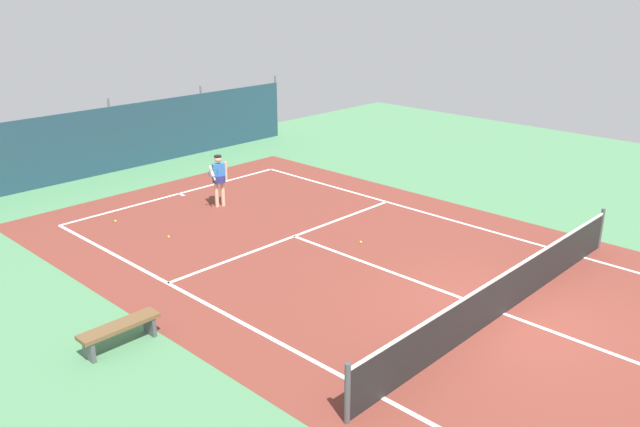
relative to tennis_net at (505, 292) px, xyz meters
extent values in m
plane|color=#4C8456|center=(0.00, 0.00, -0.51)|extent=(36.00, 36.00, 0.00)
cube|color=brown|center=(0.00, 0.00, -0.51)|extent=(11.02, 26.60, 0.01)
cube|color=white|center=(0.00, 11.90, -0.50)|extent=(8.22, 0.10, 0.01)
cube|color=white|center=(-4.11, 0.00, -0.50)|extent=(0.10, 23.80, 0.01)
cube|color=white|center=(4.11, 0.00, -0.50)|extent=(0.10, 23.80, 0.01)
cube|color=white|center=(0.00, 6.40, -0.50)|extent=(8.22, 0.10, 0.01)
cube|color=white|center=(0.00, 0.00, -0.50)|extent=(0.10, 12.80, 0.01)
cube|color=white|center=(0.00, 11.75, -0.50)|extent=(0.10, 0.30, 0.01)
cube|color=black|center=(0.00, 0.00, -0.04)|extent=(9.92, 0.03, 0.95)
cube|color=white|center=(0.00, 0.00, 0.46)|extent=(9.92, 0.04, 0.05)
cylinder|color=#47474C|center=(-5.01, 0.00, 0.04)|extent=(0.10, 0.10, 1.10)
cylinder|color=#47474C|center=(5.01, 0.00, 0.04)|extent=(0.10, 0.10, 1.10)
cube|color=#1E3D4C|center=(0.00, 15.87, 0.69)|extent=(16.22, 0.06, 2.40)
cylinder|color=#595B60|center=(0.00, 15.93, 0.84)|extent=(0.08, 0.08, 2.70)
cylinder|color=#595B60|center=(4.05, 15.93, 0.84)|extent=(0.08, 0.08, 2.70)
cylinder|color=#595B60|center=(8.11, 15.93, 0.84)|extent=(0.08, 0.08, 2.70)
cube|color=#234C1E|center=(0.00, 16.47, 0.04)|extent=(14.60, 0.70, 1.10)
cylinder|color=#D8AD8C|center=(0.28, 9.89, -0.10)|extent=(0.12, 0.12, 0.82)
cylinder|color=#D8AD8C|center=(0.10, 9.96, -0.10)|extent=(0.12, 0.12, 0.82)
cylinder|color=navy|center=(0.19, 9.92, 0.39)|extent=(0.40, 0.40, 0.22)
cube|color=#2D6BB7|center=(0.19, 9.92, 0.59)|extent=(0.41, 0.32, 0.56)
sphere|color=#D8AD8C|center=(0.19, 9.92, 1.02)|extent=(0.22, 0.22, 0.22)
cylinder|color=black|center=(0.19, 9.92, 1.11)|extent=(0.23, 0.23, 0.04)
cylinder|color=#D8AD8C|center=(0.41, 9.84, 0.62)|extent=(0.09, 0.09, 0.58)
cylinder|color=#D8AD8C|center=(-0.07, 9.90, 0.62)|extent=(0.28, 0.52, 0.41)
cylinder|color=black|center=(-0.22, 9.64, 0.51)|extent=(0.13, 0.27, 0.13)
torus|color=teal|center=(-0.22, 9.64, 0.73)|extent=(0.33, 0.23, 0.29)
sphere|color=#CCDB33|center=(-2.83, 11.01, -0.48)|extent=(0.07, 0.07, 0.07)
sphere|color=#CCDB33|center=(0.91, 4.75, -0.48)|extent=(0.07, 0.07, 0.07)
sphere|color=#CCDB33|center=(-2.46, 8.82, -0.48)|extent=(0.07, 0.07, 0.07)
cube|color=brown|center=(-6.31, 4.69, -0.06)|extent=(1.60, 0.40, 0.08)
cube|color=#4C4C51|center=(-6.96, 4.69, -0.29)|extent=(0.08, 0.36, 0.45)
cube|color=#4C4C51|center=(-5.66, 4.69, -0.29)|extent=(0.08, 0.36, 0.45)
camera|label=1|loc=(-11.60, -5.72, 6.19)|focal=36.62mm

